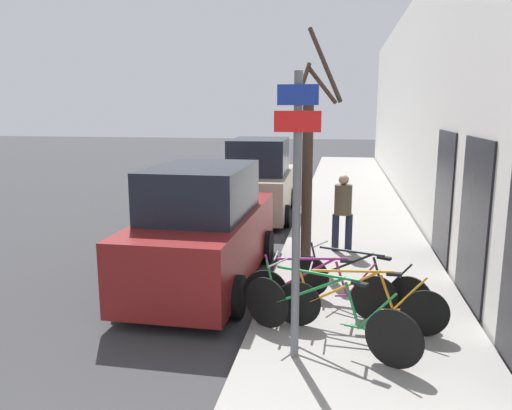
{
  "coord_description": "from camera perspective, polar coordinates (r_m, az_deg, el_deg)",
  "views": [
    {
      "loc": [
        2.19,
        -1.75,
        3.15
      ],
      "look_at": [
        0.91,
        5.73,
        1.68
      ],
      "focal_mm": 35.0,
      "sensor_mm": 36.0,
      "label": 1
    }
  ],
  "objects": [
    {
      "name": "signpost",
      "position": [
        5.81,
        4.65,
        -0.35
      ],
      "size": [
        0.53,
        0.12,
        3.41
      ],
      "color": "#595B60",
      "rests_on": "sidewalk_curb"
    },
    {
      "name": "parked_car_1",
      "position": [
        14.7,
        0.44,
        2.67
      ],
      "size": [
        2.07,
        4.55,
        2.3
      ],
      "rotation": [
        0.0,
        0.0,
        0.04
      ],
      "color": "gray",
      "rests_on": "ground"
    },
    {
      "name": "bicycle_0",
      "position": [
        6.56,
        7.87,
        -12.32
      ],
      "size": [
        2.28,
        1.21,
        0.98
      ],
      "rotation": [
        0.0,
        0.0,
        1.09
      ],
      "color": "black",
      "rests_on": "sidewalk_curb"
    },
    {
      "name": "bicycle_3",
      "position": [
        7.83,
        11.48,
        -8.73
      ],
      "size": [
        2.06,
        1.1,
        0.91
      ],
      "rotation": [
        0.0,
        0.0,
        1.09
      ],
      "color": "black",
      "rests_on": "sidewalk_curb"
    },
    {
      "name": "pedestrian_near",
      "position": [
        10.69,
        9.9,
        -0.24
      ],
      "size": [
        0.43,
        0.37,
        1.65
      ],
      "rotation": [
        0.0,
        0.0,
        0.17
      ],
      "color": "#1E2338",
      "rests_on": "sidewalk_curb"
    },
    {
      "name": "parked_car_0",
      "position": [
        9.02,
        -5.91,
        -2.94
      ],
      "size": [
        2.04,
        4.63,
        2.18
      ],
      "rotation": [
        0.0,
        0.0,
        -0.01
      ],
      "color": "maroon",
      "rests_on": "ground"
    },
    {
      "name": "bicycle_2",
      "position": [
        7.41,
        7.18,
        -9.74
      ],
      "size": [
        2.24,
        0.44,
        0.92
      ],
      "rotation": [
        0.0,
        0.0,
        1.57
      ],
      "color": "black",
      "rests_on": "sidewalk_curb"
    },
    {
      "name": "bicycle_1",
      "position": [
        7.06,
        11.8,
        -11.04
      ],
      "size": [
        2.34,
        0.44,
        0.89
      ],
      "rotation": [
        0.0,
        0.0,
        1.54
      ],
      "color": "black",
      "rests_on": "sidewalk_curb"
    },
    {
      "name": "sidewalk_curb",
      "position": [
        16.05,
        10.97,
        -0.28
      ],
      "size": [
        3.2,
        32.0,
        0.15
      ],
      "color": "gray",
      "rests_on": "ground"
    },
    {
      "name": "building_facade",
      "position": [
        15.82,
        17.86,
        10.76
      ],
      "size": [
        0.23,
        32.0,
        6.5
      ],
      "color": "silver",
      "rests_on": "ground"
    },
    {
      "name": "ground_plane",
      "position": [
        13.5,
        0.09,
        -2.52
      ],
      "size": [
        80.0,
        80.0,
        0.0
      ],
      "primitive_type": "plane",
      "color": "#333335"
    },
    {
      "name": "street_tree",
      "position": [
        9.87,
        6.05,
        4.35
      ],
      "size": [
        0.9,
        1.38,
        4.49
      ],
      "color": "#3D2D23",
      "rests_on": "sidewalk_curb"
    }
  ]
}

